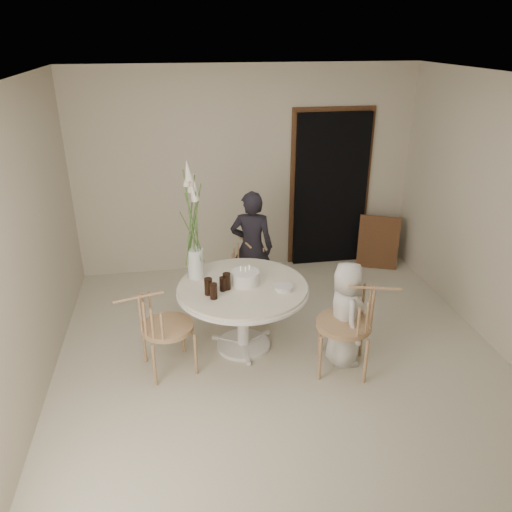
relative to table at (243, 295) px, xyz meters
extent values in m
plane|color=beige|center=(0.35, -0.25, -0.62)|extent=(4.50, 4.50, 0.00)
plane|color=silver|center=(0.35, -0.25, 2.08)|extent=(4.50, 4.50, 0.00)
plane|color=beige|center=(0.35, 2.00, 0.73)|extent=(4.50, 0.00, 4.50)
plane|color=beige|center=(0.35, -2.50, 0.73)|extent=(4.50, 0.00, 4.50)
plane|color=beige|center=(-1.90, -0.25, 0.73)|extent=(0.00, 4.50, 4.50)
plane|color=beige|center=(2.60, -0.25, 0.73)|extent=(0.00, 4.50, 4.50)
cube|color=black|center=(1.50, 1.94, 0.43)|extent=(1.00, 0.10, 2.10)
cube|color=brown|center=(1.50, 1.98, 0.49)|extent=(1.12, 0.03, 2.22)
cylinder|color=white|center=(0.00, 0.00, -0.60)|extent=(0.56, 0.56, 0.04)
cylinder|color=white|center=(0.00, 0.00, -0.27)|extent=(0.12, 0.12, 0.65)
cylinder|color=white|center=(0.00, 0.00, 0.07)|extent=(1.33, 1.33, 0.03)
cylinder|color=white|center=(0.00, 0.00, 0.09)|extent=(1.30, 1.30, 0.04)
cube|color=brown|center=(2.14, 1.63, -0.25)|extent=(0.57, 0.36, 0.73)
cylinder|color=tan|center=(0.08, 0.60, -0.41)|extent=(0.03, 0.03, 0.41)
cylinder|color=tan|center=(0.44, 0.68, -0.41)|extent=(0.03, 0.03, 0.41)
cylinder|color=tan|center=(0.00, 0.95, -0.41)|extent=(0.03, 0.03, 0.41)
cylinder|color=tan|center=(0.35, 1.04, -0.41)|extent=(0.03, 0.03, 0.41)
cylinder|color=tan|center=(0.22, 0.82, -0.19)|extent=(0.45, 0.45, 0.05)
cylinder|color=tan|center=(0.75, -0.25, -0.38)|extent=(0.03, 0.03, 0.48)
cylinder|color=tan|center=(0.63, -0.66, -0.38)|extent=(0.03, 0.03, 0.48)
cylinder|color=tan|center=(1.16, -0.37, -0.38)|extent=(0.03, 0.03, 0.48)
cylinder|color=tan|center=(1.04, -0.78, -0.38)|extent=(0.03, 0.03, 0.48)
cylinder|color=tan|center=(0.90, -0.52, -0.12)|extent=(0.53, 0.53, 0.05)
cylinder|color=tan|center=(-0.52, -0.38, -0.39)|extent=(0.03, 0.03, 0.45)
cylinder|color=tan|center=(-0.62, 0.01, -0.39)|extent=(0.03, 0.03, 0.45)
cylinder|color=tan|center=(-0.90, -0.49, -0.39)|extent=(0.03, 0.03, 0.45)
cylinder|color=tan|center=(-1.01, -0.10, -0.39)|extent=(0.03, 0.03, 0.45)
cylinder|color=tan|center=(-0.76, -0.24, -0.14)|extent=(0.50, 0.50, 0.05)
imported|color=black|center=(0.25, 1.00, 0.08)|extent=(0.57, 0.45, 1.39)
imported|color=silver|center=(0.95, -0.41, -0.07)|extent=(0.36, 0.54, 1.09)
cylinder|color=white|center=(0.03, 0.03, 0.18)|extent=(0.28, 0.28, 0.14)
cylinder|color=beige|center=(0.03, 0.03, 0.27)|extent=(0.01, 0.01, 0.05)
cylinder|color=beige|center=(0.08, 0.06, 0.27)|extent=(0.01, 0.01, 0.05)
cylinder|color=beige|center=(-0.01, 0.05, 0.27)|extent=(0.01, 0.01, 0.05)
cylinder|color=black|center=(-0.31, -0.22, 0.19)|extent=(0.09, 0.09, 0.16)
cylinder|color=black|center=(-0.21, -0.08, 0.18)|extent=(0.08, 0.08, 0.14)
cylinder|color=black|center=(-0.35, -0.13, 0.20)|extent=(0.09, 0.09, 0.17)
cylinder|color=black|center=(-0.16, -0.05, 0.20)|extent=(0.09, 0.09, 0.17)
cylinder|color=silver|center=(0.39, -0.16, 0.14)|extent=(0.21, 0.21, 0.04)
cylinder|color=white|center=(-0.45, 0.26, 0.27)|extent=(0.17, 0.17, 0.31)
cylinder|color=#416A2D|center=(-0.41, 0.26, 0.66)|extent=(0.01, 0.01, 0.78)
cone|color=white|center=(-0.41, 0.26, 1.05)|extent=(0.08, 0.08, 0.20)
cylinder|color=#416A2D|center=(-0.44, 0.29, 0.69)|extent=(0.01, 0.01, 0.84)
cone|color=white|center=(-0.44, 0.29, 1.11)|extent=(0.08, 0.08, 0.20)
cylinder|color=#416A2D|center=(-0.47, 0.28, 0.72)|extent=(0.01, 0.01, 0.91)
cone|color=white|center=(-0.47, 0.28, 1.18)|extent=(0.08, 0.08, 0.20)
cylinder|color=#416A2D|center=(-0.47, 0.24, 0.76)|extent=(0.01, 0.01, 0.98)
cone|color=white|center=(-0.47, 0.24, 1.24)|extent=(0.08, 0.08, 0.20)
cylinder|color=#416A2D|center=(-0.44, 0.23, 0.66)|extent=(0.01, 0.01, 0.78)
cone|color=white|center=(-0.44, 0.23, 1.05)|extent=(0.08, 0.08, 0.20)
camera|label=1|loc=(-0.61, -4.38, 2.44)|focal=35.00mm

